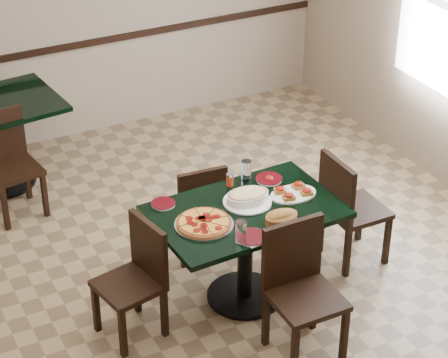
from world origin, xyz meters
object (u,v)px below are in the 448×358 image
chair_left (137,274)px  lasagna_casserole (247,197)px  main_table (245,231)px  bread_basket (281,218)px  bruschetta_platter (293,192)px  chair_far (199,207)px  pepperoni_pizza (204,223)px  chair_near (300,283)px  back_chair_near (8,158)px  chair_right (347,204)px

chair_left → lasagna_casserole: lasagna_casserole is taller
main_table → lasagna_casserole: lasagna_casserole is taller
bread_basket → bruschetta_platter: (0.25, 0.26, -0.02)m
lasagna_casserole → bread_basket: bread_basket is taller
chair_left → bruschetta_platter: size_ratio=2.40×
bread_basket → chair_far: bearing=101.1°
pepperoni_pizza → bruschetta_platter: size_ratio=1.13×
chair_near → chair_left: size_ratio=1.10×
chair_left → lasagna_casserole: 0.91m
bread_basket → lasagna_casserole: bearing=102.0°
lasagna_casserole → main_table: bearing=-122.1°
main_table → bread_basket: (0.13, -0.25, 0.22)m
chair_near → bread_basket: bearing=80.7°
bread_basket → bruschetta_platter: size_ratio=0.68×
pepperoni_pizza → lasagna_casserole: (0.39, 0.12, 0.03)m
chair_far → lasagna_casserole: bearing=107.3°
chair_far → bruschetta_platter: bearing=131.6°
back_chair_near → chair_near: bearing=-72.2°
back_chair_near → main_table: bearing=-67.1°
main_table → lasagna_casserole: size_ratio=3.85×
chair_near → back_chair_near: 2.79m
chair_far → chair_near: (0.14, -1.20, 0.07)m
chair_right → bruschetta_platter: (-0.51, -0.05, 0.27)m
back_chair_near → bruschetta_platter: back_chair_near is taller
chair_right → lasagna_casserole: chair_right is taller
main_table → bread_basket: bread_basket is taller
main_table → bread_basket: bearing=-64.9°
main_table → pepperoni_pizza: size_ratio=3.29×
chair_far → bread_basket: bread_basket is taller
back_chair_near → bread_basket: size_ratio=3.67×
lasagna_casserole → bruschetta_platter: size_ratio=0.96×
chair_right → chair_left: (-1.67, -0.03, -0.04)m
lasagna_casserole → chair_near: bearing=-84.8°
chair_far → chair_left: bearing=43.2°
main_table → chair_right: bearing=1.4°
main_table → pepperoni_pizza: 0.39m
chair_right → back_chair_near: bearing=47.8°
chair_far → chair_left: 0.92m
chair_right → back_chair_near: (-2.03, 1.84, -0.02)m
chair_left → lasagna_casserole: bearing=81.4°
chair_left → bruschetta_platter: bearing=77.6°
back_chair_near → lasagna_casserole: bearing=-65.0°
lasagna_casserole → bruschetta_platter: bearing=-7.2°
chair_far → bruschetta_platter: (0.45, -0.59, 0.33)m
lasagna_casserole → pepperoni_pizza: bearing=-160.0°
chair_left → bread_basket: size_ratio=3.54×
chair_left → back_chair_near: 1.91m
chair_right → pepperoni_pizza: bearing=95.0°
lasagna_casserole → bread_basket: size_ratio=1.43×
chair_left → pepperoni_pizza: 0.55m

